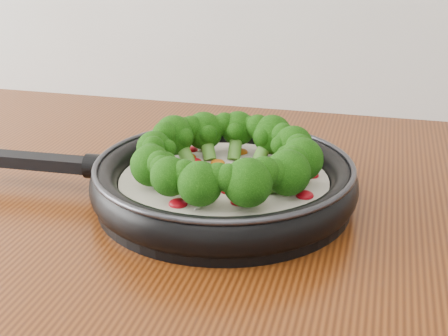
# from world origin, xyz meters

# --- Properties ---
(skillet) EXTENTS (0.54, 0.36, 0.10)m
(skillet) POSITION_xyz_m (-0.14, 1.05, 0.94)
(skillet) COLOR black
(skillet) RESTS_ON counter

